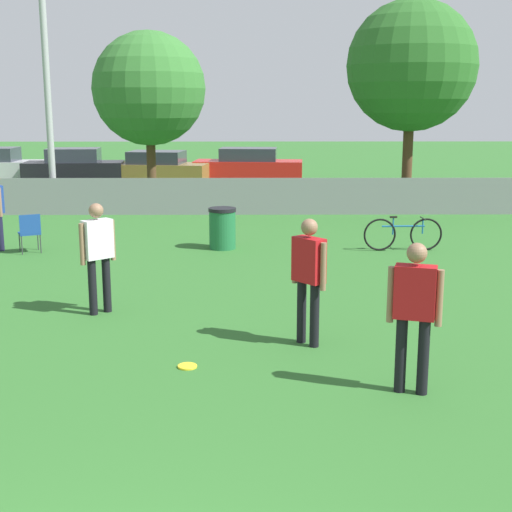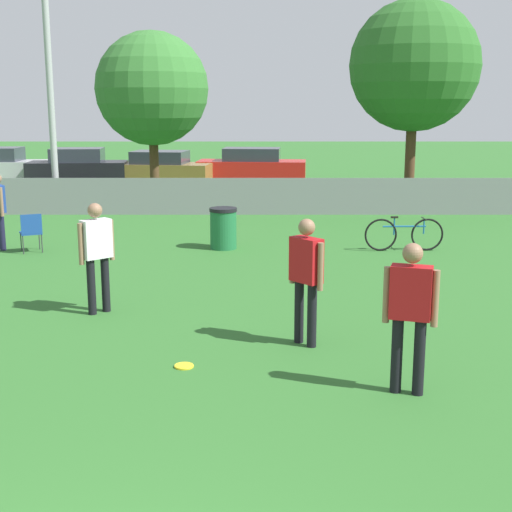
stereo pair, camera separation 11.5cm
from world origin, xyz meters
TOP-DOWN VIEW (x-y plane):
  - fence_backline at (0.00, 18.00)m, footprint 19.40×0.07m
  - light_pole at (-4.88, 18.50)m, footprint 0.90×0.36m
  - tree_near_pole at (-2.35, 21.96)m, footprint 3.88×3.88m
  - tree_far_right at (6.12, 19.59)m, footprint 4.04×4.04m
  - player_receiver_white at (-1.27, 7.76)m, footprint 0.49×0.47m
  - player_thrower_red at (1.91, 6.23)m, footprint 0.46×0.49m
  - player_defender_red at (2.96, 4.54)m, footprint 0.59×0.35m
  - spectator_in_blue at (-4.59, 12.79)m, footprint 0.43×0.50m
  - frisbee_disc at (0.31, 5.36)m, footprint 0.25×0.25m
  - folding_chair_sideline at (-3.79, 12.45)m, footprint 0.60×0.60m
  - bicycle_sideline at (4.57, 12.64)m, footprint 1.79×0.44m
  - trash_bin at (0.48, 12.90)m, footprint 0.63×0.63m
  - parked_car_dark at (-6.10, 26.18)m, footprint 4.08×1.96m
  - parked_car_tan at (-2.72, 26.25)m, footprint 4.37×2.39m
  - parked_car_red at (1.05, 27.29)m, footprint 4.69×2.12m

SIDE VIEW (x-z plane):
  - frisbee_disc at x=0.31m, z-range 0.00..0.03m
  - bicycle_sideline at x=4.57m, z-range -0.01..0.78m
  - trash_bin at x=0.48m, z-range 0.00..0.95m
  - folding_chair_sideline at x=-3.79m, z-range 0.06..0.95m
  - fence_backline at x=0.00m, z-range -0.05..1.16m
  - parked_car_tan at x=-2.72m, z-range -0.02..1.34m
  - parked_car_red at x=1.05m, z-range -0.03..1.39m
  - parked_car_dark at x=-6.10m, z-range -0.03..1.45m
  - spectator_in_blue at x=-4.59m, z-range 0.15..1.88m
  - player_receiver_white at x=-1.27m, z-range 0.16..1.92m
  - player_thrower_red at x=1.91m, z-range 0.16..1.92m
  - player_defender_red at x=2.96m, z-range 0.16..1.92m
  - tree_near_pole at x=-2.35m, z-range 0.90..6.61m
  - tree_far_right at x=6.12m, z-range 1.18..7.61m
  - light_pole at x=-4.88m, z-range 0.74..8.46m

